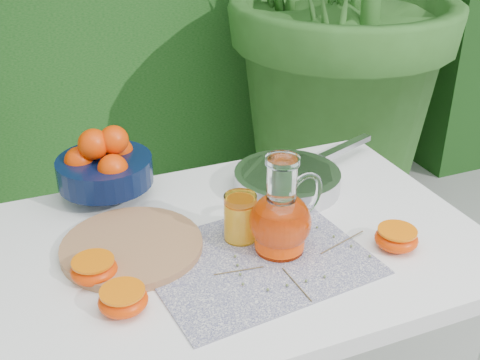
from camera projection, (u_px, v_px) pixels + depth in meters
name	position (u px, v px, depth m)	size (l,w,h in m)	color
white_table	(243.00, 269.00, 1.31)	(1.00, 0.70, 0.75)	white
placemat	(256.00, 260.00, 1.20)	(0.43, 0.33, 0.00)	#0B0D42
cutting_board	(132.00, 247.00, 1.23)	(0.29, 0.29, 0.02)	#A27249
fruit_bowl	(104.00, 165.00, 1.40)	(0.26, 0.26, 0.18)	black
juice_pitcher	(281.00, 218.00, 1.20)	(0.19, 0.16, 0.21)	white
juice_tumbler	(240.00, 218.00, 1.25)	(0.08, 0.08, 0.10)	white
saute_pan	(288.00, 179.00, 1.45)	(0.47, 0.33, 0.05)	#B3B2B7
orange_halves	(212.00, 267.00, 1.15)	(0.69, 0.23, 0.04)	red
thyme_sprigs	(296.00, 263.00, 1.18)	(0.35, 0.21, 0.01)	brown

